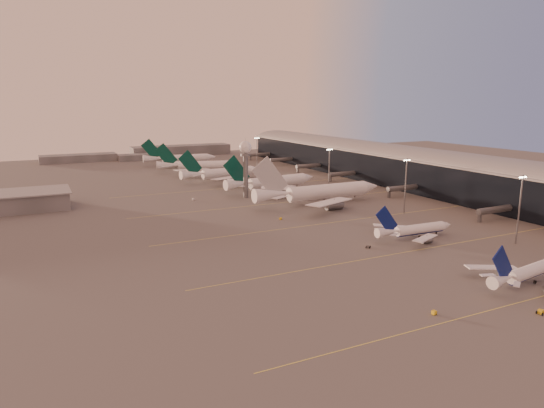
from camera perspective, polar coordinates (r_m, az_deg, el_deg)
name	(u,v)px	position (r m, az deg, el deg)	size (l,w,h in m)	color
ground	(386,269)	(152.81, 13.31, -7.40)	(700.00, 700.00, 0.00)	#605D5D
taxiway_markings	(357,219)	(212.87, 10.02, -1.69)	(180.00, 185.25, 0.02)	#F2E355
terminal	(411,168)	(300.87, 16.04, 4.09)	(57.00, 362.00, 23.04)	black
radar_tower	(245,158)	(251.93, -3.14, 5.45)	(6.40, 6.40, 31.10)	slate
mast_a	(520,206)	(190.62, 27.12, -0.25)	(3.60, 0.56, 25.00)	slate
mast_b	(406,183)	(224.89, 15.45, 2.36)	(3.60, 0.56, 25.00)	slate
mast_c	(329,169)	(265.15, 6.74, 4.15)	(3.60, 0.56, 25.00)	slate
mast_d	(257,153)	(342.72, -1.78, 6.03)	(3.60, 0.56, 25.00)	slate
distant_horizon	(153,153)	(448.10, -13.84, 5.87)	(165.00, 37.50, 9.00)	#5D5F64
narrowbody_near	(527,274)	(153.48, 27.78, -7.34)	(34.78, 27.59, 13.63)	white
narrowbody_mid	(415,231)	(186.94, 16.44, -3.08)	(34.96, 27.88, 13.65)	white
widebody_white	(320,195)	(239.38, 5.65, 1.04)	(71.53, 57.33, 25.17)	white
greentail_a	(272,184)	(272.68, -0.02, 2.35)	(59.89, 48.06, 21.82)	white
greentail_b	(223,175)	(309.48, -5.84, 3.44)	(57.28, 46.00, 20.85)	white
greentail_c	(198,167)	(346.85, -8.65, 4.31)	(57.14, 45.58, 21.17)	white
greentail_d	(181,160)	(391.00, -10.71, 5.11)	(58.17, 46.77, 21.14)	white
gsv_truck_a	(435,310)	(124.82, 18.67, -11.75)	(5.36, 2.45, 2.09)	yellow
gsv_tug_near	(541,312)	(135.13, 29.06, -11.05)	(3.05, 4.14, 1.06)	yellow
gsv_tug_mid	(368,247)	(171.72, 11.25, -4.94)	(3.68, 3.85, 0.95)	#5A5D5F
gsv_truck_b	(447,222)	(211.36, 19.90, -2.03)	(5.67, 2.44, 2.23)	silver
gsv_truck_c	(281,217)	(207.67, 1.07, -1.58)	(4.98, 3.77, 1.92)	yellow
gsv_catering_b	(385,205)	(234.73, 13.20, -0.08)	(4.80, 2.78, 3.71)	silver
gsv_tug_far	(277,199)	(248.86, 0.64, 0.61)	(3.62, 3.69, 0.92)	silver
gsv_truck_d	(193,198)	(250.57, -9.29, 0.70)	(3.55, 6.07, 2.31)	silver
gsv_tug_hangar	(298,180)	(306.97, 3.13, 2.82)	(4.21, 3.27, 1.06)	yellow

